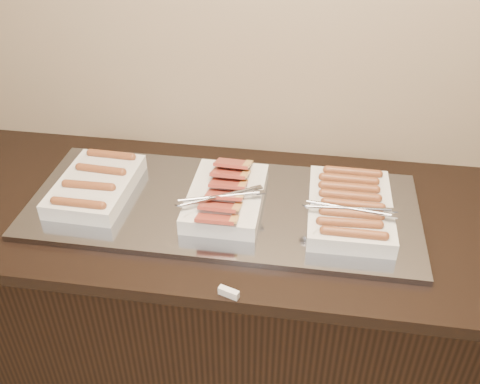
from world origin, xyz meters
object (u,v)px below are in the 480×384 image
(counter, at_px, (228,308))
(dish_left, at_px, (96,185))
(dish_center, at_px, (226,196))
(dish_right, at_px, (350,207))
(warming_tray, at_px, (223,206))

(counter, distance_m, dish_left, 0.65)
(dish_center, xyz_separation_m, dish_right, (0.38, 0.00, 0.00))
(counter, relative_size, warming_tray, 1.72)
(dish_center, bearing_deg, counter, 83.41)
(dish_center, height_order, dish_right, dish_center)
(warming_tray, xyz_separation_m, dish_center, (0.01, -0.00, 0.04))
(counter, bearing_deg, dish_left, 180.00)
(dish_center, bearing_deg, warming_tray, 155.27)
(dish_left, bearing_deg, warming_tray, 1.61)
(dish_left, relative_size, dish_right, 0.92)
(counter, xyz_separation_m, warming_tray, (-0.01, 0.00, 0.46))
(warming_tray, bearing_deg, dish_left, 180.00)
(counter, height_order, dish_left, dish_left)
(dish_left, distance_m, dish_center, 0.42)
(counter, bearing_deg, dish_center, -96.77)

